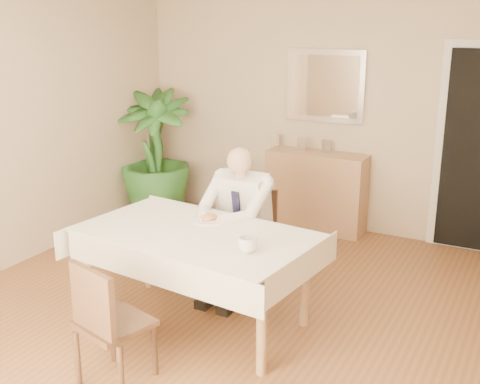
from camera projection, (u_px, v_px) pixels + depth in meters
The scene contains 16 objects.
room at pixel (217, 157), 4.27m from camera, with size 5.00×5.02×2.60m.
mirror at pixel (325, 86), 6.34m from camera, with size 0.86×0.04×0.76m.
dining_table at pixel (196, 242), 4.41m from camera, with size 1.82×1.20×0.75m.
chair_far at pixel (250, 232), 5.21m from camera, with size 0.44×0.44×0.83m.
chair_near at pixel (106, 319), 3.69m from camera, with size 0.49×0.50×0.85m.
seated_man at pixel (234, 216), 4.90m from camera, with size 0.48×0.72×1.24m.
plate at pixel (208, 220), 4.61m from camera, with size 0.26×0.26×0.02m, color white.
food at pixel (208, 217), 4.61m from camera, with size 0.14×0.14×0.06m, color #9C5F39.
knife at pixel (208, 221), 4.54m from camera, with size 0.01×0.01×0.13m, color silver.
fork at pixel (199, 219), 4.57m from camera, with size 0.01×0.01×0.13m, color silver.
coffee_mug at pixel (248, 245), 3.99m from camera, with size 0.13×0.13×0.10m, color white.
sideboard at pixel (316, 191), 6.53m from camera, with size 1.07×0.36×0.86m, color #A77C54.
photo_frame_left at pixel (275, 141), 6.68m from camera, with size 0.10×0.02×0.14m, color silver.
photo_frame_center at pixel (302, 144), 6.50m from camera, with size 0.10×0.02×0.14m, color silver.
photo_frame_right at pixel (326, 146), 6.39m from camera, with size 0.10×0.02×0.14m, color silver.
potted_palm at pixel (155, 154), 6.91m from camera, with size 0.82×0.82×1.46m, color #21521C.
Camera 1 is at (2.09, -3.60, 2.27)m, focal length 45.00 mm.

